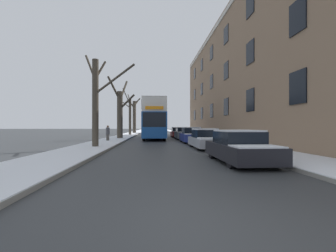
# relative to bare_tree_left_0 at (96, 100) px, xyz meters

# --- Properties ---
(ground_plane) EXTENTS (320.00, 320.00, 0.00)m
(ground_plane) POSITION_rel_bare_tree_left_0_xyz_m (4.89, -12.52, -3.37)
(ground_plane) COLOR #303335
(sidewalk_left) EXTENTS (3.05, 130.00, 0.16)m
(sidewalk_left) POSITION_rel_bare_tree_left_0_xyz_m (-0.40, 40.48, -3.29)
(sidewalk_left) COLOR gray
(sidewalk_left) RESTS_ON ground
(sidewalk_right) EXTENTS (3.05, 130.00, 0.16)m
(sidewalk_right) POSITION_rel_bare_tree_left_0_xyz_m (10.18, 40.48, -3.29)
(sidewalk_right) COLOR gray
(sidewalk_right) RESTS_ON ground
(terrace_facade_right) EXTENTS (9.10, 40.01, 14.34)m
(terrace_facade_right) POSITION_rel_bare_tree_left_0_xyz_m (16.21, 10.35, 3.80)
(terrace_facade_right) COLOR #8C7056
(terrace_facade_right) RESTS_ON ground
(bare_tree_left_0) EXTENTS (3.79, 1.50, 6.77)m
(bare_tree_left_0) POSITION_rel_bare_tree_left_0_xyz_m (0.00, 0.00, 0.00)
(bare_tree_left_0) COLOR #423A30
(bare_tree_left_0) RESTS_ON ground
(bare_tree_left_1) EXTENTS (3.11, 3.47, 7.41)m
(bare_tree_left_1) POSITION_rel_bare_tree_left_0_xyz_m (0.00, 11.42, -0.06)
(bare_tree_left_1) COLOR #423A30
(bare_tree_left_1) RESTS_ON ground
(bare_tree_left_2) EXTENTS (1.57, 3.08, 7.94)m
(bare_tree_left_2) POSITION_rel_bare_tree_left_0_xyz_m (-0.07, 23.58, 0.24)
(bare_tree_left_2) COLOR #423A30
(bare_tree_left_2) RESTS_ON ground
(bare_tree_left_3) EXTENTS (2.95, 3.59, 7.91)m
(bare_tree_left_3) POSITION_rel_bare_tree_left_0_xyz_m (-0.10, 34.02, 0.66)
(bare_tree_left_3) COLOR #423A30
(bare_tree_left_3) RESTS_ON ground
(double_decker_bus) EXTENTS (2.61, 11.22, 4.60)m
(double_decker_bus) POSITION_rel_bare_tree_left_0_xyz_m (4.07, 12.00, -0.77)
(double_decker_bus) COLOR #194C99
(double_decker_bus) RESTS_ON ground
(parked_car_0) EXTENTS (1.87, 4.39, 1.37)m
(parked_car_0) POSITION_rel_bare_tree_left_0_xyz_m (7.56, -6.56, -2.73)
(parked_car_0) COLOR black
(parked_car_0) RESTS_ON ground
(parked_car_1) EXTENTS (1.71, 4.48, 1.39)m
(parked_car_1) POSITION_rel_bare_tree_left_0_xyz_m (7.56, -0.39, -2.73)
(parked_car_1) COLOR #9EA3AD
(parked_car_1) RESTS_ON ground
(parked_car_2) EXTENTS (1.82, 4.09, 1.48)m
(parked_car_2) POSITION_rel_bare_tree_left_0_xyz_m (7.56, 5.09, -2.69)
(parked_car_2) COLOR navy
(parked_car_2) RESTS_ON ground
(parked_car_3) EXTENTS (1.78, 4.38, 1.45)m
(parked_car_3) POSITION_rel_bare_tree_left_0_xyz_m (7.56, 10.83, -2.69)
(parked_car_3) COLOR slate
(parked_car_3) RESTS_ON ground
(parked_car_4) EXTENTS (1.90, 4.00, 1.45)m
(parked_car_4) POSITION_rel_bare_tree_left_0_xyz_m (7.56, 16.59, -2.71)
(parked_car_4) COLOR maroon
(parked_car_4) RESTS_ON ground
(oncoming_van) EXTENTS (1.98, 5.76, 2.24)m
(oncoming_van) POSITION_rel_bare_tree_left_0_xyz_m (3.45, 32.38, -2.15)
(oncoming_van) COLOR #9EA3AD
(oncoming_van) RESTS_ON ground
(pedestrian_left_sidewalk) EXTENTS (0.36, 0.36, 1.64)m
(pedestrian_left_sidewalk) POSITION_rel_bare_tree_left_0_xyz_m (-0.50, 6.50, -2.47)
(pedestrian_left_sidewalk) COLOR #4C4742
(pedestrian_left_sidewalk) RESTS_ON ground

